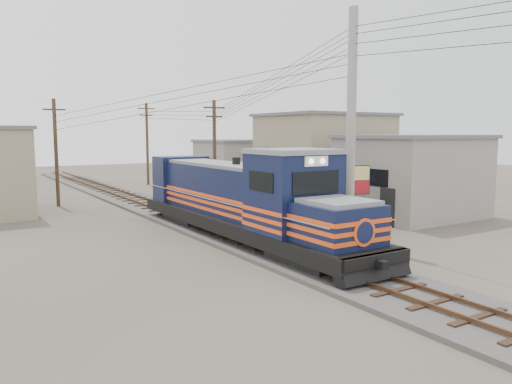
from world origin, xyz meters
TOP-DOWN VIEW (x-y plane):
  - ground at (0.00, 0.00)m, footprint 120.00×120.00m
  - ballast at (0.00, 10.00)m, footprint 3.60×70.00m
  - track at (0.00, 10.00)m, footprint 1.15×70.00m
  - locomotive at (0.00, 2.59)m, footprint 3.02×16.46m
  - utility_pole_main at (3.50, -0.50)m, footprint 0.40×0.40m
  - wooden_pole_mid at (4.50, 14.00)m, footprint 1.60×0.24m
  - wooden_pole_far at (4.80, 28.00)m, footprint 1.60×0.24m
  - wooden_pole_left at (-5.00, 18.00)m, footprint 1.60×0.24m
  - power_lines at (-0.14, 8.49)m, footprint 9.65×19.00m
  - shophouse_front at (11.50, 3.00)m, footprint 7.35×6.30m
  - shophouse_mid at (12.50, 12.00)m, footprint 8.40×7.35m
  - shophouse_back at (11.00, 22.00)m, footprint 6.30×6.30m
  - billboard at (6.16, 2.27)m, footprint 2.01×0.69m
  - market_umbrella at (6.53, 5.16)m, footprint 2.54×2.54m
  - vendor at (7.33, 6.05)m, footprint 0.69×0.47m
  - plant_nursery at (5.01, 3.70)m, footprint 3.47×3.12m

SIDE VIEW (x-z plane):
  - ground at x=0.00m, z-range 0.00..0.00m
  - ballast at x=0.00m, z-range 0.00..0.16m
  - track at x=0.00m, z-range 0.20..0.32m
  - plant_nursery at x=5.01m, z-range -0.09..0.99m
  - vendor at x=7.33m, z-range 0.00..1.81m
  - locomotive at x=0.00m, z-range -0.27..3.81m
  - shophouse_back at x=11.00m, z-range 0.01..4.21m
  - market_umbrella at x=6.53m, z-range 1.01..3.66m
  - billboard at x=6.16m, z-range 0.75..3.94m
  - shophouse_front at x=11.50m, z-range 0.01..4.71m
  - shophouse_mid at x=12.50m, z-range 0.01..6.21m
  - wooden_pole_mid at x=4.50m, z-range 0.18..7.18m
  - wooden_pole_left at x=-5.00m, z-range 0.18..7.18m
  - wooden_pole_far at x=4.80m, z-range 0.18..7.68m
  - utility_pole_main at x=3.50m, z-range 0.00..10.00m
  - power_lines at x=-0.14m, z-range 5.91..9.21m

